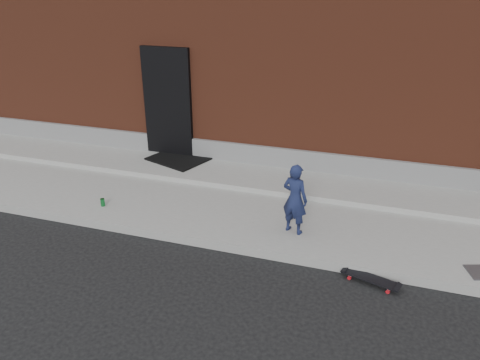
% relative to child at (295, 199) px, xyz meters
% --- Properties ---
extents(ground, '(80.00, 80.00, 0.00)m').
position_rel_child_xyz_m(ground, '(-0.60, -0.67, -0.72)').
color(ground, black).
rests_on(ground, ground).
extents(sidewalk, '(20.00, 3.00, 0.15)m').
position_rel_child_xyz_m(sidewalk, '(-0.60, 0.83, -0.64)').
color(sidewalk, gray).
rests_on(sidewalk, ground).
extents(apron, '(20.00, 1.20, 0.10)m').
position_rel_child_xyz_m(apron, '(-0.60, 1.73, -0.52)').
color(apron, gray).
rests_on(apron, sidewalk).
extents(building, '(20.00, 8.10, 5.00)m').
position_rel_child_xyz_m(building, '(-0.60, 6.32, 1.78)').
color(building, '#5F2A1A').
rests_on(building, ground).
extents(child, '(0.48, 0.39, 1.14)m').
position_rel_child_xyz_m(child, '(0.00, 0.00, 0.00)').
color(child, '#171E41').
rests_on(child, sidewalk).
extents(skateboard, '(0.80, 0.41, 0.09)m').
position_rel_child_xyz_m(skateboard, '(1.25, -0.79, -0.65)').
color(skateboard, '#B11219').
rests_on(skateboard, ground).
extents(soda_can, '(0.08, 0.08, 0.14)m').
position_rel_child_xyz_m(soda_can, '(-3.34, -0.17, -0.50)').
color(soda_can, '#197F35').
rests_on(soda_can, sidewalk).
extents(doormat, '(1.38, 1.25, 0.03)m').
position_rel_child_xyz_m(doormat, '(-2.90, 2.03, -0.45)').
color(doormat, black).
rests_on(doormat, apron).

